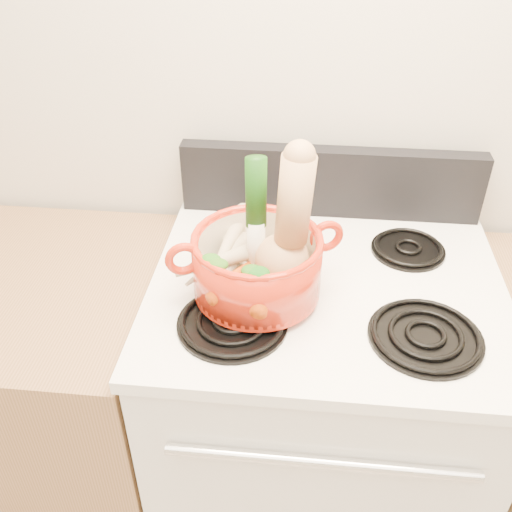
# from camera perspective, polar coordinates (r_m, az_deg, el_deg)

# --- Properties ---
(wall_back) EXTENTS (3.50, 0.02, 2.60)m
(wall_back) POSITION_cam_1_polar(r_m,az_deg,el_deg) (1.42, 8.25, 17.61)
(wall_back) COLOR beige
(wall_back) RESTS_ON floor
(stove_body) EXTENTS (0.76, 0.65, 0.92)m
(stove_body) POSITION_cam_1_polar(r_m,az_deg,el_deg) (1.62, 5.85, -16.39)
(stove_body) COLOR silver
(stove_body) RESTS_ON floor
(cooktop) EXTENTS (0.78, 0.67, 0.03)m
(cooktop) POSITION_cam_1_polar(r_m,az_deg,el_deg) (1.28, 7.11, -3.14)
(cooktop) COLOR white
(cooktop) RESTS_ON stove_body
(control_backsplash) EXTENTS (0.76, 0.05, 0.18)m
(control_backsplash) POSITION_cam_1_polar(r_m,az_deg,el_deg) (1.47, 7.43, 7.36)
(control_backsplash) COLOR black
(control_backsplash) RESTS_ON cooktop
(oven_handle) EXTENTS (0.60, 0.02, 0.02)m
(oven_handle) POSITION_cam_1_polar(r_m,az_deg,el_deg) (1.16, 6.48, -19.82)
(oven_handle) COLOR silver
(oven_handle) RESTS_ON stove_body
(burner_front_left) EXTENTS (0.22, 0.22, 0.02)m
(burner_front_left) POSITION_cam_1_polar(r_m,az_deg,el_deg) (1.15, -2.38, -6.58)
(burner_front_left) COLOR black
(burner_front_left) RESTS_ON cooktop
(burner_front_right) EXTENTS (0.22, 0.22, 0.02)m
(burner_front_right) POSITION_cam_1_polar(r_m,az_deg,el_deg) (1.17, 16.60, -7.60)
(burner_front_right) COLOR black
(burner_front_right) RESTS_ON cooktop
(burner_back_left) EXTENTS (0.17, 0.17, 0.02)m
(burner_back_left) POSITION_cam_1_polar(r_m,az_deg,el_deg) (1.38, -0.68, 1.73)
(burner_back_left) COLOR black
(burner_back_left) RESTS_ON cooktop
(burner_back_right) EXTENTS (0.17, 0.17, 0.02)m
(burner_back_right) POSITION_cam_1_polar(r_m,az_deg,el_deg) (1.40, 14.98, 0.78)
(burner_back_right) COLOR black
(burner_back_right) RESTS_ON cooktop
(dutch_oven) EXTENTS (0.34, 0.34, 0.13)m
(dutch_oven) POSITION_cam_1_polar(r_m,az_deg,el_deg) (1.17, 0.10, -0.89)
(dutch_oven) COLOR red
(dutch_oven) RESTS_ON burner_front_left
(pot_handle_left) EXTENTS (0.07, 0.04, 0.07)m
(pot_handle_left) POSITION_cam_1_polar(r_m,az_deg,el_deg) (1.12, -7.27, -0.27)
(pot_handle_left) COLOR red
(pot_handle_left) RESTS_ON dutch_oven
(pot_handle_right) EXTENTS (0.07, 0.04, 0.07)m
(pot_handle_right) POSITION_cam_1_polar(r_m,az_deg,el_deg) (1.19, 7.07, 1.99)
(pot_handle_right) COLOR red
(pot_handle_right) RESTS_ON dutch_oven
(squash) EXTENTS (0.14, 0.12, 0.29)m
(squash) POSITION_cam_1_polar(r_m,az_deg,el_deg) (1.12, 2.76, 3.56)
(squash) COLOR tan
(squash) RESTS_ON dutch_oven
(leek) EXTENTS (0.05, 0.05, 0.28)m
(leek) POSITION_cam_1_polar(r_m,az_deg,el_deg) (1.14, 0.00, 4.01)
(leek) COLOR white
(leek) RESTS_ON dutch_oven
(ginger) EXTENTS (0.08, 0.06, 0.04)m
(ginger) POSITION_cam_1_polar(r_m,az_deg,el_deg) (1.25, 2.20, 0.56)
(ginger) COLOR tan
(ginger) RESTS_ON dutch_oven
(parsnip_0) EXTENTS (0.12, 0.22, 0.06)m
(parsnip_0) POSITION_cam_1_polar(r_m,az_deg,el_deg) (1.22, -2.04, -0.34)
(parsnip_0) COLOR beige
(parsnip_0) RESTS_ON dutch_oven
(parsnip_1) EXTENTS (0.14, 0.17, 0.05)m
(parsnip_1) POSITION_cam_1_polar(r_m,az_deg,el_deg) (1.20, -3.83, -0.39)
(parsnip_1) COLOR beige
(parsnip_1) RESTS_ON dutch_oven
(parsnip_2) EXTENTS (0.13, 0.18, 0.06)m
(parsnip_2) POSITION_cam_1_polar(r_m,az_deg,el_deg) (1.22, -2.00, 0.73)
(parsnip_2) COLOR beige
(parsnip_2) RESTS_ON dutch_oven
(parsnip_3) EXTENTS (0.19, 0.12, 0.06)m
(parsnip_3) POSITION_cam_1_polar(r_m,az_deg,el_deg) (1.18, -3.83, -0.40)
(parsnip_3) COLOR beige
(parsnip_3) RESTS_ON dutch_oven
(parsnip_4) EXTENTS (0.09, 0.23, 0.06)m
(parsnip_4) POSITION_cam_1_polar(r_m,az_deg,el_deg) (1.22, -2.73, 1.51)
(parsnip_4) COLOR beige
(parsnip_4) RESTS_ON dutch_oven
(carrot_0) EXTENTS (0.07, 0.16, 0.05)m
(carrot_0) POSITION_cam_1_polar(r_m,az_deg,el_deg) (1.16, -0.88, -2.56)
(carrot_0) COLOR #BF4E09
(carrot_0) RESTS_ON dutch_oven
(carrot_1) EXTENTS (0.11, 0.14, 0.04)m
(carrot_1) POSITION_cam_1_polar(r_m,az_deg,el_deg) (1.16, -2.41, -2.20)
(carrot_1) COLOR #C9530A
(carrot_1) RESTS_ON dutch_oven
(carrot_2) EXTENTS (0.05, 0.19, 0.05)m
(carrot_2) POSITION_cam_1_polar(r_m,az_deg,el_deg) (1.14, 1.09, -2.75)
(carrot_2) COLOR #D9580A
(carrot_2) RESTS_ON dutch_oven
(carrot_3) EXTENTS (0.11, 0.12, 0.04)m
(carrot_3) POSITION_cam_1_polar(r_m,az_deg,el_deg) (1.13, -2.09, -2.87)
(carrot_3) COLOR #CA460A
(carrot_3) RESTS_ON dutch_oven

